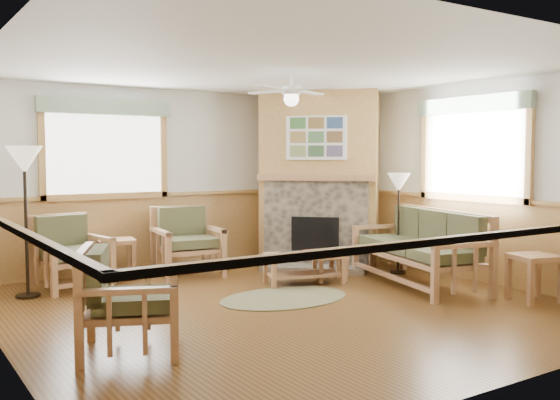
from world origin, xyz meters
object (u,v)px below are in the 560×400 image
end_table_sofa (534,278)px  floor_lamp_right (398,223)px  armchair_left (130,300)px  end_table_chairs (116,259)px  footstool (330,267)px  floor_lamp_left (26,222)px  armchair_back_right (188,241)px  sofa (418,247)px  coffee_table (304,269)px  armchair_back_left (71,252)px

end_table_sofa → floor_lamp_right: 2.22m
armchair_left → floor_lamp_right: 4.75m
end_table_chairs → floor_lamp_right: (3.57, -1.83, 0.46)m
end_table_sofa → footstool: bearing=118.1°
floor_lamp_left → armchair_back_right: bearing=5.7°
armchair_left → footstool: size_ratio=2.18×
sofa → armchair_left: sofa is taller
armchair_left → end_table_chairs: 3.39m
armchair_left → footstool: armchair_left is taller
coffee_table → floor_lamp_right: size_ratio=0.70×
armchair_back_left → armchair_back_right: (1.64, -0.01, 0.02)m
end_table_chairs → coffee_table: bearing=-40.6°
footstool → end_table_sofa: bearing=-61.9°
end_table_chairs → floor_lamp_left: size_ratio=0.30×
sofa → floor_lamp_right: size_ratio=1.46×
floor_lamp_right → coffee_table: bearing=175.2°
coffee_table → end_table_chairs: 2.62m
sofa → armchair_back_left: sofa is taller
armchair_left → coffee_table: bearing=-39.0°
armchair_back_left → floor_lamp_left: 0.76m
coffee_table → end_table_sofa: size_ratio=1.84×
armchair_back_left → coffee_table: (2.68, -1.41, -0.26)m
armchair_back_right → armchair_left: size_ratio=1.05×
armchair_back_right → coffee_table: bearing=-46.3°
coffee_table → end_table_sofa: (1.67, -2.31, 0.07)m
armchair_back_right → coffee_table: (1.04, -1.40, -0.28)m
armchair_back_left → armchair_back_right: size_ratio=0.97×
armchair_back_left → end_table_chairs: armchair_back_left is taller
armchair_back_left → armchair_left: bearing=-104.8°
end_table_chairs → end_table_sofa: bearing=-47.6°
end_table_chairs → floor_lamp_left: bearing=-157.7°
armchair_back_right → floor_lamp_right: (2.62, -1.54, 0.25)m
armchair_back_left → armchair_left: size_ratio=1.02×
end_table_sofa → end_table_chairs: bearing=132.4°
sofa → footstool: (-0.81, 0.85, -0.31)m
floor_lamp_right → footstool: bearing=173.2°
armchair_back_left → end_table_sofa: size_ratio=1.69×
floor_lamp_right → end_table_chairs: bearing=152.8°
armchair_left → coffee_table: armchair_left is taller
coffee_table → floor_lamp_right: (1.58, -0.13, 0.53)m
sofa → floor_lamp_left: bearing=-100.3°
sofa → floor_lamp_right: floor_lamp_right is taller
sofa → armchair_back_left: bearing=-105.9°
sofa → armchair_back_left: size_ratio=2.29×
armchair_left → floor_lamp_right: floor_lamp_right is taller
footstool → floor_lamp_left: (-3.69, 1.18, 0.73)m
floor_lamp_left → footstool: bearing=-17.7°
sofa → floor_lamp_right: 0.82m
armchair_back_right → end_table_chairs: bearing=169.5°
coffee_table → armchair_back_left: bearing=169.7°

